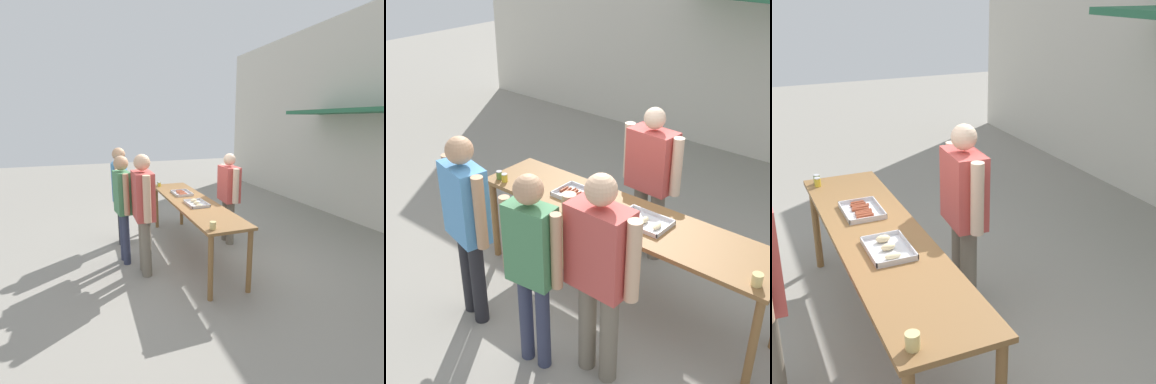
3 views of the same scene
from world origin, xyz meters
TOP-DOWN VIEW (x-y plane):
  - ground_plane at (0.00, 0.00)m, footprint 24.00×24.00m
  - serving_table at (0.00, 0.00)m, footprint 2.97×0.68m
  - food_tray_sausages at (-0.50, -0.01)m, footprint 0.43×0.31m
  - food_tray_buns at (0.24, -0.01)m, footprint 0.44×0.30m
  - condiment_jar_mustard at (-1.36, -0.23)m, footprint 0.06×0.06m
  - condiment_jar_ketchup at (-1.27, -0.24)m, footprint 0.06×0.06m
  - beer_cup at (1.35, -0.22)m, footprint 0.08×0.08m
  - person_server_behind_table at (-0.21, 0.78)m, footprint 0.69×0.29m

SIDE VIEW (x-z plane):
  - ground_plane at x=0.00m, z-range 0.00..0.00m
  - serving_table at x=0.00m, z-range 0.36..1.27m
  - food_tray_sausages at x=-0.50m, z-range 0.91..0.95m
  - food_tray_buns at x=0.24m, z-range 0.90..0.97m
  - condiment_jar_mustard at x=-1.36m, z-range 0.92..1.00m
  - condiment_jar_ketchup at x=-1.27m, z-range 0.92..1.00m
  - beer_cup at x=1.35m, z-range 0.92..1.01m
  - person_server_behind_table at x=-0.21m, z-range 0.14..1.80m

